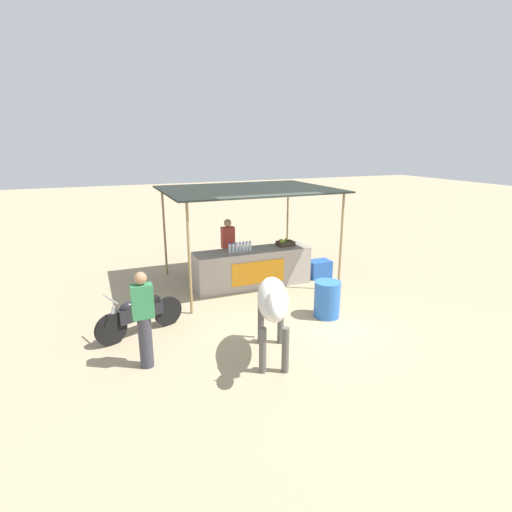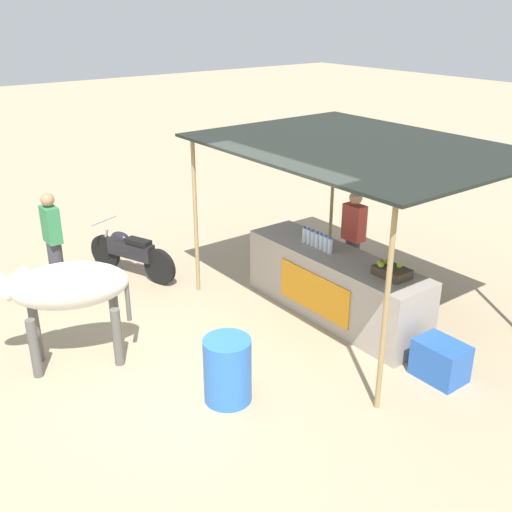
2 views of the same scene
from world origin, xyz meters
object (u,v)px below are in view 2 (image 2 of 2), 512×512
at_px(stall_counter, 334,285).
at_px(cooler_box, 440,360).
at_px(vendor_behind_counter, 353,241).
at_px(passerby_on_street, 54,244).
at_px(fruit_crate, 391,271).
at_px(cow, 65,290).
at_px(motorcycle_parked, 130,252).
at_px(water_barrel, 228,370).

xyz_separation_m(stall_counter, cooler_box, (1.95, -0.10, -0.24)).
bearing_deg(vendor_behind_counter, passerby_on_street, -126.07).
bearing_deg(stall_counter, passerby_on_street, -136.37).
relative_size(fruit_crate, passerby_on_street, 0.27).
distance_m(fruit_crate, passerby_on_street, 5.03).
distance_m(cow, passerby_on_street, 2.12).
distance_m(motorcycle_parked, passerby_on_street, 1.29).
height_order(cooler_box, motorcycle_parked, motorcycle_parked).
height_order(stall_counter, cooler_box, stall_counter).
bearing_deg(cooler_box, water_barrel, -117.76).
bearing_deg(motorcycle_parked, cooler_box, 18.12).
bearing_deg(vendor_behind_counter, cooler_box, -19.94).
relative_size(stall_counter, water_barrel, 3.84).
bearing_deg(cow, stall_counter, 73.23).
relative_size(water_barrel, motorcycle_parked, 0.46).
height_order(stall_counter, passerby_on_street, passerby_on_street).
distance_m(vendor_behind_counter, motorcycle_parked, 3.65).
bearing_deg(fruit_crate, cooler_box, -8.53).
relative_size(cow, motorcycle_parked, 1.07).
relative_size(vendor_behind_counter, passerby_on_street, 1.00).
bearing_deg(stall_counter, cooler_box, -2.86).
xyz_separation_m(water_barrel, motorcycle_parked, (-3.78, 0.66, 0.04)).
relative_size(cooler_box, passerby_on_street, 0.36).
xyz_separation_m(cooler_box, passerby_on_street, (-5.04, -2.85, 0.61)).
height_order(fruit_crate, motorcycle_parked, fruit_crate).
bearing_deg(stall_counter, motorcycle_parked, -150.37).
distance_m(fruit_crate, cooler_box, 1.28).
distance_m(stall_counter, cow, 3.72).
bearing_deg(cooler_box, cow, -131.33).
bearing_deg(fruit_crate, stall_counter, -176.89).
relative_size(water_barrel, cow, 0.43).
distance_m(stall_counter, fruit_crate, 1.10).
distance_m(cooler_box, motorcycle_parked, 5.25).
relative_size(water_barrel, passerby_on_street, 0.47).
xyz_separation_m(stall_counter, vendor_behind_counter, (-0.40, 0.75, 0.37)).
distance_m(water_barrel, motorcycle_parked, 3.84).
xyz_separation_m(cooler_box, cow, (-3.01, -3.42, 0.79)).
relative_size(motorcycle_parked, passerby_on_street, 1.04).
relative_size(stall_counter, cow, 1.65).
bearing_deg(stall_counter, cow, -106.77).
distance_m(water_barrel, passerby_on_street, 3.90).
height_order(vendor_behind_counter, water_barrel, vendor_behind_counter).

